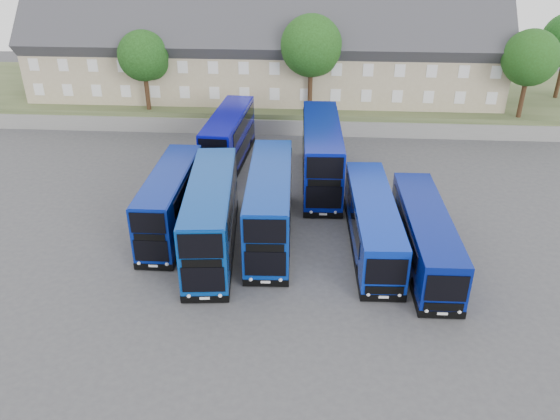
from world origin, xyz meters
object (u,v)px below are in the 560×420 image
at_px(coach_east_a, 372,224).
at_px(tree_mid, 313,48).
at_px(tree_east, 531,60).
at_px(dd_front_left, 171,202).
at_px(dd_front_mid, 212,217).
at_px(tree_west, 145,58).

relative_size(coach_east_a, tree_mid, 1.33).
relative_size(coach_east_a, tree_east, 1.49).
bearing_deg(coach_east_a, tree_east, 51.56).
bearing_deg(dd_front_left, tree_mid, 66.27).
bearing_deg(dd_front_mid, tree_west, 109.06).
distance_m(dd_front_left, dd_front_mid, 3.93).
bearing_deg(dd_front_mid, tree_mid, 70.51).
distance_m(dd_front_mid, tree_mid, 24.40).
xyz_separation_m(coach_east_a, tree_east, (15.70, 21.44, 5.77)).
bearing_deg(tree_west, dd_front_mid, -65.52).
relative_size(tree_west, tree_east, 0.94).
bearing_deg(tree_mid, tree_east, -1.43).
xyz_separation_m(dd_front_left, tree_east, (28.92, 20.17, 5.37)).
bearing_deg(tree_mid, coach_east_a, -78.91).
relative_size(dd_front_left, tree_west, 1.36).
bearing_deg(tree_mid, dd_front_left, -113.35).
bearing_deg(tree_east, dd_front_mid, -138.88).
distance_m(coach_east_a, tree_mid, 23.27).
height_order(dd_front_mid, tree_east, tree_east).
relative_size(tree_mid, tree_east, 1.12).
distance_m(tree_west, tree_east, 36.00).
bearing_deg(dd_front_mid, dd_front_left, 138.27).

